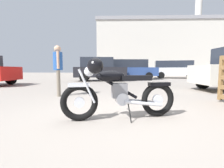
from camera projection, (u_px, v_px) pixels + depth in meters
ground_plane at (123, 115)px, 3.08m from camera, size 80.00×80.00×0.00m
vintage_motorcycle at (118, 92)px, 2.81m from camera, size 2.02×0.92×1.07m
bystander at (58, 65)px, 5.24m from camera, size 0.30×0.42×1.66m
blue_hatchback_right at (100, 69)px, 12.27m from camera, size 4.11×2.29×1.78m
silver_sedan_mid at (129, 69)px, 14.31m from camera, size 4.92×2.53×1.74m
pale_sedan_back at (175, 69)px, 16.05m from camera, size 4.83×2.27×1.74m
industrial_building at (164, 50)px, 28.14m from camera, size 23.79×11.94×15.99m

